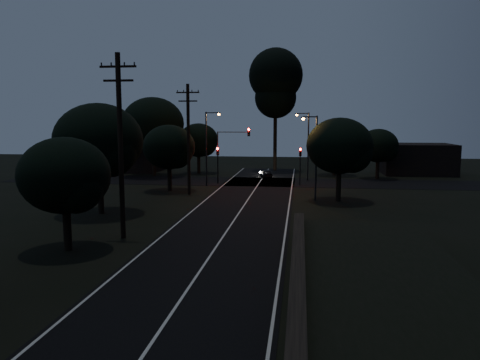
# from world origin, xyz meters

# --- Properties ---
(road_surface) EXTENTS (60.00, 70.00, 0.03)m
(road_surface) POSITION_xyz_m (0.00, 31.12, 0.01)
(road_surface) COLOR black
(road_surface) RESTS_ON ground
(retaining_wall) EXTENTS (6.93, 26.00, 1.60)m
(retaining_wall) POSITION_xyz_m (7.74, 3.00, 0.62)
(retaining_wall) COLOR black
(retaining_wall) RESTS_ON ground
(utility_pole_mid) EXTENTS (2.20, 0.30, 11.00)m
(utility_pole_mid) POSITION_xyz_m (-6.00, 15.00, 5.74)
(utility_pole_mid) COLOR black
(utility_pole_mid) RESTS_ON ground
(utility_pole_far) EXTENTS (2.20, 0.30, 10.50)m
(utility_pole_far) POSITION_xyz_m (-6.00, 32.00, 5.48)
(utility_pole_far) COLOR black
(utility_pole_far) RESTS_ON ground
(tree_left_b) EXTENTS (4.89, 4.89, 6.22)m
(tree_left_b) POSITION_xyz_m (-7.83, 11.90, 4.03)
(tree_left_b) COLOR black
(tree_left_b) RESTS_ON ground
(tree_left_c) EXTENTS (6.65, 6.65, 8.40)m
(tree_left_c) POSITION_xyz_m (-10.26, 21.87, 5.43)
(tree_left_c) COLOR black
(tree_left_c) RESTS_ON ground
(tree_left_d) EXTENTS (5.25, 5.25, 6.66)m
(tree_left_d) POSITION_xyz_m (-8.31, 33.89, 4.32)
(tree_left_d) COLOR black
(tree_left_d) RESTS_ON ground
(tree_far_nw) EXTENTS (5.30, 5.30, 6.71)m
(tree_far_nw) POSITION_xyz_m (-8.81, 49.89, 4.34)
(tree_far_nw) COLOR black
(tree_far_nw) RESTS_ON ground
(tree_far_w) EXTENTS (7.86, 7.86, 10.02)m
(tree_far_w) POSITION_xyz_m (-13.72, 45.84, 6.51)
(tree_far_w) COLOR black
(tree_far_w) RESTS_ON ground
(tree_far_ne) EXTENTS (5.59, 5.59, 7.06)m
(tree_far_ne) POSITION_xyz_m (9.20, 49.89, 4.57)
(tree_far_ne) COLOR black
(tree_far_ne) RESTS_ON ground
(tree_far_e) EXTENTS (4.80, 4.80, 6.08)m
(tree_far_e) POSITION_xyz_m (14.17, 46.90, 3.94)
(tree_far_e) COLOR black
(tree_far_e) RESTS_ON ground
(tree_right_a) EXTENTS (5.78, 5.78, 7.34)m
(tree_right_a) POSITION_xyz_m (8.20, 29.88, 4.76)
(tree_right_a) COLOR black
(tree_right_a) RESTS_ON ground
(tall_pine) EXTENTS (7.53, 7.53, 17.12)m
(tall_pine) POSITION_xyz_m (1.00, 55.00, 12.35)
(tall_pine) COLOR black
(tall_pine) RESTS_ON ground
(building_left) EXTENTS (10.00, 8.00, 4.40)m
(building_left) POSITION_xyz_m (-20.00, 52.00, 2.20)
(building_left) COLOR black
(building_left) RESTS_ON ground
(building_right) EXTENTS (9.00, 7.00, 4.00)m
(building_right) POSITION_xyz_m (20.00, 53.00, 2.00)
(building_right) COLOR black
(building_right) RESTS_ON ground
(signal_left) EXTENTS (0.28, 0.35, 4.10)m
(signal_left) POSITION_xyz_m (-4.60, 39.99, 2.84)
(signal_left) COLOR black
(signal_left) RESTS_ON ground
(signal_right) EXTENTS (0.28, 0.35, 4.10)m
(signal_right) POSITION_xyz_m (4.60, 39.99, 2.84)
(signal_right) COLOR black
(signal_right) RESTS_ON ground
(signal_mast) EXTENTS (3.70, 0.35, 6.25)m
(signal_mast) POSITION_xyz_m (-2.91, 39.99, 4.34)
(signal_mast) COLOR black
(signal_mast) RESTS_ON ground
(streetlight_a) EXTENTS (1.66, 0.26, 8.00)m
(streetlight_a) POSITION_xyz_m (-5.31, 38.00, 4.64)
(streetlight_a) COLOR black
(streetlight_a) RESTS_ON ground
(streetlight_b) EXTENTS (1.66, 0.26, 8.00)m
(streetlight_b) POSITION_xyz_m (5.31, 44.00, 4.64)
(streetlight_b) COLOR black
(streetlight_b) RESTS_ON ground
(streetlight_c) EXTENTS (1.46, 0.26, 7.50)m
(streetlight_c) POSITION_xyz_m (5.83, 30.00, 4.35)
(streetlight_c) COLOR black
(streetlight_c) RESTS_ON ground
(car) EXTENTS (1.91, 3.31, 1.06)m
(car) POSITION_xyz_m (0.46, 46.00, 0.53)
(car) COLOR black
(car) RESTS_ON ground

